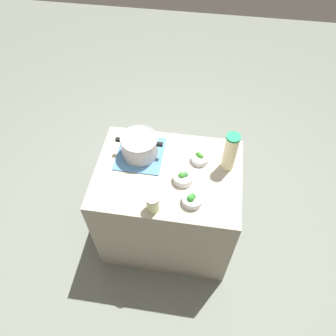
# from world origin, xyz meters

# --- Properties ---
(ground_plane) EXTENTS (8.00, 8.00, 0.00)m
(ground_plane) POSITION_xyz_m (0.00, 0.00, 0.00)
(ground_plane) COLOR slate
(counter_slab) EXTENTS (1.02, 0.75, 0.91)m
(counter_slab) POSITION_xyz_m (0.00, 0.00, 0.45)
(counter_slab) COLOR gray
(counter_slab) RESTS_ON ground_plane
(dish_cloth) EXTENTS (0.33, 0.35, 0.01)m
(dish_cloth) POSITION_xyz_m (-0.22, 0.13, 0.91)
(dish_cloth) COLOR teal
(dish_cloth) RESTS_ON counter_slab
(cooking_pot) EXTENTS (0.33, 0.26, 0.16)m
(cooking_pot) POSITION_xyz_m (-0.22, 0.13, 1.00)
(cooking_pot) COLOR #B7B7BC
(cooking_pot) RESTS_ON dish_cloth
(lemonade_pitcher) EXTENTS (0.09, 0.09, 0.30)m
(lemonade_pitcher) POSITION_xyz_m (0.40, 0.12, 1.06)
(lemonade_pitcher) COLOR #F8EAAC
(lemonade_pitcher) RESTS_ON counter_slab
(mason_jar) EXTENTS (0.09, 0.09, 0.13)m
(mason_jar) POSITION_xyz_m (-0.05, -0.30, 0.97)
(mason_jar) COLOR beige
(mason_jar) RESTS_ON counter_slab
(broccoli_bowl_front) EXTENTS (0.12, 0.12, 0.07)m
(broccoli_bowl_front) POSITION_xyz_m (0.21, 0.14, 0.93)
(broccoli_bowl_front) COLOR silver
(broccoli_bowl_front) RESTS_ON counter_slab
(broccoli_bowl_center) EXTENTS (0.14, 0.14, 0.08)m
(broccoli_bowl_center) POSITION_xyz_m (0.11, -0.05, 0.94)
(broccoli_bowl_center) COLOR silver
(broccoli_bowl_center) RESTS_ON counter_slab
(broccoli_bowl_back) EXTENTS (0.13, 0.13, 0.08)m
(broccoli_bowl_back) POSITION_xyz_m (0.19, -0.21, 0.94)
(broccoli_bowl_back) COLOR silver
(broccoli_bowl_back) RESTS_ON counter_slab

